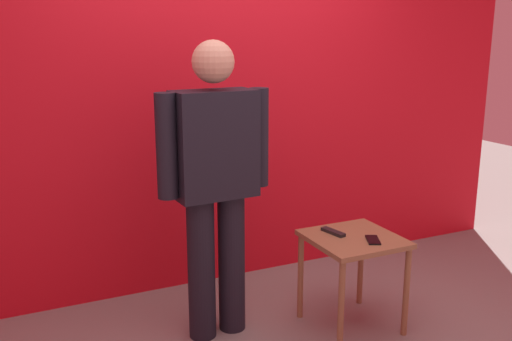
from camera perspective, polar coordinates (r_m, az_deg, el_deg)
name	(u,v)px	position (r m, az deg, el deg)	size (l,w,h in m)	color
back_wall_red	(220,65)	(3.92, -3.69, 10.58)	(4.90, 0.12, 3.06)	red
standing_person	(215,177)	(3.17, -4.16, -0.64)	(0.68, 0.26, 1.71)	black
side_table	(353,251)	(3.42, 9.80, -8.04)	(0.51, 0.51, 0.58)	olive
cell_phone	(373,240)	(3.34, 11.73, -6.89)	(0.07, 0.14, 0.01)	black
tv_remote	(333,232)	(3.42, 7.80, -6.17)	(0.04, 0.17, 0.02)	black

